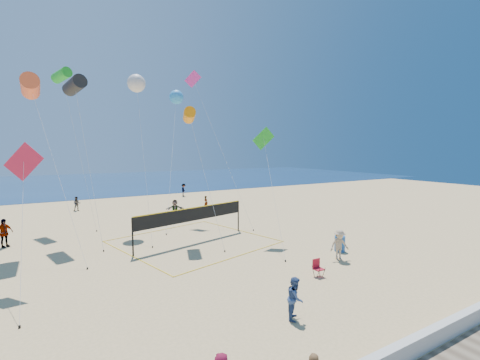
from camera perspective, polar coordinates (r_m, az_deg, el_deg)
ground at (r=12.11m, az=4.53°, el=-26.46°), size 120.00×120.00×0.00m
ocean at (r=70.99m, az=-25.17°, el=-0.34°), size 140.00×50.00×0.03m
bystander_a at (r=13.08m, az=9.79°, el=-19.96°), size 0.99×0.99×1.62m
bystander_b at (r=19.86m, az=17.25°, el=-10.96°), size 1.29×0.95×1.78m
far_person_0 at (r=26.40m, az=-36.44°, el=-7.60°), size 1.19×0.99×1.90m
far_person_1 at (r=30.58m, az=-11.49°, el=-5.12°), size 1.74×1.05×1.79m
far_person_2 at (r=34.92m, az=-6.08°, el=-4.02°), size 0.46×0.60×1.46m
far_person_3 at (r=38.01m, az=-27.02°, el=-3.78°), size 0.80×0.66×1.50m
far_person_4 at (r=45.22m, az=-9.99°, el=-1.76°), size 1.12×1.30×1.75m
camp_chair at (r=17.29m, az=13.62°, el=-14.75°), size 0.47×0.59×0.97m
trash_barrel at (r=21.60m, az=17.32°, el=-10.75°), size 0.85×0.85×0.97m
volleyball_net at (r=22.67m, az=-8.41°, el=-6.75°), size 11.03×10.93×2.43m
kite_0 at (r=25.14m, az=-33.23°, el=13.75°), size 3.01×7.58×11.14m
kite_1 at (r=26.32m, az=-27.32°, el=14.71°), size 1.77×5.81×11.58m
kite_2 at (r=23.25m, az=-9.01°, el=11.28°), size 1.38×5.16×9.36m
kite_3 at (r=18.29m, az=-34.06°, el=2.01°), size 1.70×5.44×6.77m
kite_4 at (r=22.78m, az=4.36°, el=6.51°), size 2.62×5.09×8.05m
kite_5 at (r=30.87m, az=-7.70°, el=15.81°), size 2.67×8.01×13.77m
kite_6 at (r=28.42m, az=-17.94°, el=16.02°), size 1.61×7.44×12.51m
kite_7 at (r=35.15m, az=-11.25°, el=14.25°), size 5.15×10.38×12.63m
kite_8 at (r=31.78m, az=-29.13°, el=15.93°), size 2.64×5.25×13.18m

